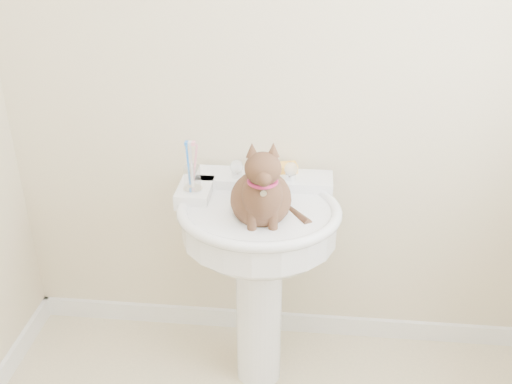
# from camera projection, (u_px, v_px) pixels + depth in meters

# --- Properties ---
(wall_back) EXTENTS (2.20, 0.00, 2.50)m
(wall_back) POSITION_uv_depth(u_px,v_px,m) (287.00, 56.00, 2.14)
(wall_back) COLOR beige
(wall_back) RESTS_ON ground
(baseboard_back) EXTENTS (2.20, 0.02, 0.09)m
(baseboard_back) POSITION_uv_depth(u_px,v_px,m) (280.00, 321.00, 2.70)
(baseboard_back) COLOR white
(baseboard_back) RESTS_ON floor
(pedestal_sink) EXTENTS (0.60, 0.59, 0.82)m
(pedestal_sink) POSITION_uv_depth(u_px,v_px,m) (259.00, 242.00, 2.17)
(pedestal_sink) COLOR white
(pedestal_sink) RESTS_ON floor
(faucet) EXTENTS (0.28, 0.12, 0.14)m
(faucet) POSITION_uv_depth(u_px,v_px,m) (263.00, 170.00, 2.20)
(faucet) COLOR silver
(faucet) RESTS_ON pedestal_sink
(soap_bar) EXTENTS (0.10, 0.08, 0.03)m
(soap_bar) POSITION_uv_depth(u_px,v_px,m) (285.00, 168.00, 2.28)
(soap_bar) COLOR #F8B13A
(soap_bar) RESTS_ON pedestal_sink
(toothbrush_cup) EXTENTS (0.07, 0.07, 0.18)m
(toothbrush_cup) POSITION_uv_depth(u_px,v_px,m) (192.00, 178.00, 2.13)
(toothbrush_cup) COLOR silver
(toothbrush_cup) RESTS_ON pedestal_sink
(cat) EXTENTS (0.23, 0.29, 0.43)m
(cat) POSITION_uv_depth(u_px,v_px,m) (261.00, 195.00, 2.01)
(cat) COLOR brown
(cat) RESTS_ON pedestal_sink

